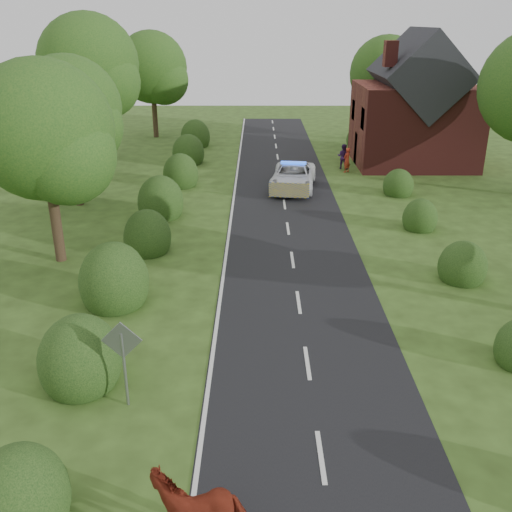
{
  "coord_description": "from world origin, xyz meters",
  "views": [
    {
      "loc": [
        -1.51,
        -10.66,
        9.61
      ],
      "look_at": [
        -1.57,
        9.34,
        1.3
      ],
      "focal_mm": 40.0,
      "sensor_mm": 36.0,
      "label": 1
    }
  ],
  "objects_px": {
    "road_sign": "(123,352)",
    "pedestrian_purple": "(343,156)",
    "police_van": "(293,177)",
    "cow": "(200,511)",
    "pedestrian_red": "(347,160)"
  },
  "relations": [
    {
      "from": "road_sign",
      "to": "pedestrian_purple",
      "type": "height_order",
      "value": "road_sign"
    },
    {
      "from": "police_van",
      "to": "cow",
      "type": "bearing_deg",
      "value": -89.39
    },
    {
      "from": "road_sign",
      "to": "cow",
      "type": "bearing_deg",
      "value": -61.3
    },
    {
      "from": "road_sign",
      "to": "cow",
      "type": "relative_size",
      "value": 1.19
    },
    {
      "from": "cow",
      "to": "police_van",
      "type": "bearing_deg",
      "value": 159.64
    },
    {
      "from": "cow",
      "to": "pedestrian_purple",
      "type": "bearing_deg",
      "value": 154.04
    },
    {
      "from": "road_sign",
      "to": "cow",
      "type": "distance_m",
      "value": 5.0
    },
    {
      "from": "road_sign",
      "to": "pedestrian_red",
      "type": "xyz_separation_m",
      "value": [
        9.53,
        25.42,
        -0.82
      ]
    },
    {
      "from": "police_van",
      "to": "pedestrian_purple",
      "type": "bearing_deg",
      "value": 61.69
    },
    {
      "from": "road_sign",
      "to": "pedestrian_purple",
      "type": "xyz_separation_m",
      "value": [
        9.42,
        26.41,
        -0.8
      ]
    },
    {
      "from": "cow",
      "to": "pedestrian_purple",
      "type": "distance_m",
      "value": 31.53
    },
    {
      "from": "cow",
      "to": "pedestrian_red",
      "type": "height_order",
      "value": "pedestrian_red"
    },
    {
      "from": "road_sign",
      "to": "pedestrian_red",
      "type": "relative_size",
      "value": 1.52
    },
    {
      "from": "cow",
      "to": "pedestrian_red",
      "type": "distance_m",
      "value": 30.59
    },
    {
      "from": "police_van",
      "to": "pedestrian_purple",
      "type": "height_order",
      "value": "pedestrian_purple"
    }
  ]
}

